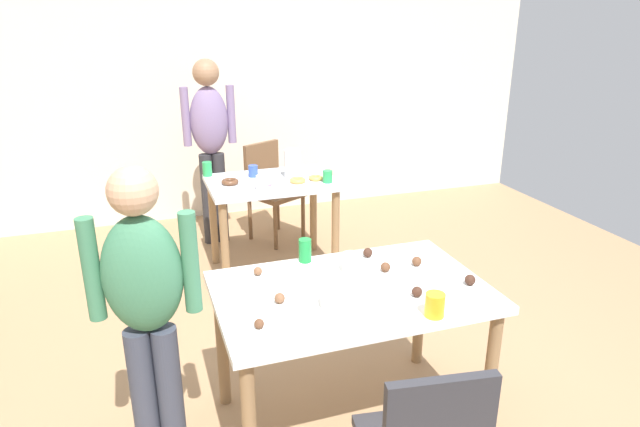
# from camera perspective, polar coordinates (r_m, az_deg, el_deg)

# --- Properties ---
(ground_plane) EXTENTS (6.40, 6.40, 0.00)m
(ground_plane) POSITION_cam_1_polar(r_m,az_deg,el_deg) (3.18, 3.33, -18.24)
(ground_plane) COLOR #9E7A56
(wall_back) EXTENTS (6.40, 0.10, 2.60)m
(wall_back) POSITION_cam_1_polar(r_m,az_deg,el_deg) (5.63, -8.97, 12.95)
(wall_back) COLOR beige
(wall_back) RESTS_ON ground_plane
(dining_table_near) EXTENTS (1.26, 0.80, 0.75)m
(dining_table_near) POSITION_cam_1_polar(r_m,az_deg,el_deg) (2.67, 3.17, -9.46)
(dining_table_near) COLOR white
(dining_table_near) RESTS_ON ground_plane
(dining_table_far) EXTENTS (0.97, 0.67, 0.75)m
(dining_table_far) POSITION_cam_1_polar(r_m,az_deg,el_deg) (4.32, -4.95, 1.83)
(dining_table_far) COLOR silver
(dining_table_far) RESTS_ON ground_plane
(chair_far_table) EXTENTS (0.54, 0.54, 0.87)m
(chair_far_table) POSITION_cam_1_polar(r_m,az_deg,el_deg) (5.02, -5.15, 2.90)
(chair_far_table) COLOR brown
(chair_far_table) RESTS_ON ground_plane
(person_girl_near) EXTENTS (0.46, 0.24, 1.42)m
(person_girl_near) POSITION_cam_1_polar(r_m,az_deg,el_deg) (2.41, -17.38, -8.75)
(person_girl_near) COLOR #383D4C
(person_girl_near) RESTS_ON ground_plane
(person_adult_far) EXTENTS (0.45, 0.22, 1.61)m
(person_adult_far) POSITION_cam_1_polar(r_m,az_deg,el_deg) (4.87, -11.19, 7.82)
(person_adult_far) COLOR #28282D
(person_adult_far) RESTS_ON ground_plane
(mixing_bowl) EXTENTS (0.21, 0.21, 0.08)m
(mixing_bowl) POSITION_cam_1_polar(r_m,az_deg,el_deg) (2.45, 2.62, -8.75)
(mixing_bowl) COLOR white
(mixing_bowl) RESTS_ON dining_table_near
(soda_can) EXTENTS (0.07, 0.07, 0.12)m
(soda_can) POSITION_cam_1_polar(r_m,az_deg,el_deg) (2.86, -1.54, -3.80)
(soda_can) COLOR #198438
(soda_can) RESTS_ON dining_table_near
(fork_near) EXTENTS (0.17, 0.02, 0.01)m
(fork_near) POSITION_cam_1_polar(r_m,az_deg,el_deg) (2.89, 12.62, -5.31)
(fork_near) COLOR silver
(fork_near) RESTS_ON dining_table_near
(cup_near_0) EXTENTS (0.08, 0.08, 0.10)m
(cup_near_0) POSITION_cam_1_polar(r_m,az_deg,el_deg) (2.42, 11.68, -9.16)
(cup_near_0) COLOR yellow
(cup_near_0) RESTS_ON dining_table_near
(cup_near_1) EXTENTS (0.08, 0.08, 0.10)m
(cup_near_1) POSITION_cam_1_polar(r_m,az_deg,el_deg) (2.74, 3.16, -5.10)
(cup_near_1) COLOR white
(cup_near_1) RESTS_ON dining_table_near
(cake_ball_0) EXTENTS (0.05, 0.05, 0.05)m
(cake_ball_0) POSITION_cam_1_polar(r_m,az_deg,el_deg) (2.59, 1.87, -7.36)
(cake_ball_0) COLOR brown
(cake_ball_0) RESTS_ON dining_table_near
(cake_ball_1) EXTENTS (0.05, 0.05, 0.05)m
(cake_ball_1) POSITION_cam_1_polar(r_m,az_deg,el_deg) (2.78, 6.72, -5.47)
(cake_ball_1) COLOR brown
(cake_ball_1) RESTS_ON dining_table_near
(cake_ball_2) EXTENTS (0.05, 0.05, 0.05)m
(cake_ball_2) POSITION_cam_1_polar(r_m,az_deg,el_deg) (2.87, 9.88, -4.84)
(cake_ball_2) COLOR brown
(cake_ball_2) RESTS_ON dining_table_near
(cake_ball_3) EXTENTS (0.05, 0.05, 0.05)m
(cake_ball_3) POSITION_cam_1_polar(r_m,az_deg,el_deg) (2.57, 9.91, -7.90)
(cake_ball_3) COLOR #3D2319
(cake_ball_3) RESTS_ON dining_table_near
(cake_ball_4) EXTENTS (0.05, 0.05, 0.05)m
(cake_ball_4) POSITION_cam_1_polar(r_m,az_deg,el_deg) (2.73, 15.12, -6.58)
(cake_ball_4) COLOR #3D2319
(cake_ball_4) RESTS_ON dining_table_near
(cake_ball_5) EXTENTS (0.04, 0.04, 0.04)m
(cake_ball_5) POSITION_cam_1_polar(r_m,az_deg,el_deg) (2.32, -6.26, -11.16)
(cake_ball_5) COLOR brown
(cake_ball_5) RESTS_ON dining_table_near
(cake_ball_6) EXTENTS (0.05, 0.05, 0.05)m
(cake_ball_6) POSITION_cam_1_polar(r_m,az_deg,el_deg) (2.93, 4.91, -4.01)
(cake_ball_6) COLOR #3D2319
(cake_ball_6) RESTS_ON dining_table_near
(cake_ball_7) EXTENTS (0.05, 0.05, 0.05)m
(cake_ball_7) POSITION_cam_1_polar(r_m,az_deg,el_deg) (2.49, -4.16, -8.64)
(cake_ball_7) COLOR brown
(cake_ball_7) RESTS_ON dining_table_near
(cake_ball_8) EXTENTS (0.04, 0.04, 0.04)m
(cake_ball_8) POSITION_cam_1_polar(r_m,az_deg,el_deg) (2.56, 4.32, -7.87)
(cake_ball_8) COLOR brown
(cake_ball_8) RESTS_ON dining_table_near
(cake_ball_9) EXTENTS (0.04, 0.04, 0.04)m
(cake_ball_9) POSITION_cam_1_polar(r_m,az_deg,el_deg) (2.75, -6.39, -5.89)
(cake_ball_9) COLOR brown
(cake_ball_9) RESTS_ON dining_table_near
(pitcher_far) EXTENTS (0.13, 0.13, 0.22)m
(pitcher_far) POSITION_cam_1_polar(r_m,az_deg,el_deg) (4.31, -2.83, 5.10)
(pitcher_far) COLOR white
(pitcher_far) RESTS_ON dining_table_far
(cup_far_0) EXTENTS (0.07, 0.07, 0.09)m
(cup_far_0) POSITION_cam_1_polar(r_m,az_deg,el_deg) (4.20, 0.78, 3.81)
(cup_far_0) COLOR green
(cup_far_0) RESTS_ON dining_table_far
(cup_far_1) EXTENTS (0.07, 0.07, 0.11)m
(cup_far_1) POSITION_cam_1_polar(r_m,az_deg,el_deg) (4.45, -11.48, 4.50)
(cup_far_1) COLOR green
(cup_far_1) RESTS_ON dining_table_far
(cup_far_2) EXTENTS (0.07, 0.07, 0.09)m
(cup_far_2) POSITION_cam_1_polar(r_m,az_deg,el_deg) (4.38, -6.87, 4.34)
(cup_far_2) COLOR #3351B2
(cup_far_2) RESTS_ON dining_table_far
(cup_far_3) EXTENTS (0.08, 0.08, 0.11)m
(cup_far_3) POSITION_cam_1_polar(r_m,az_deg,el_deg) (4.02, -5.97, 3.13)
(cup_far_3) COLOR white
(cup_far_3) RESTS_ON dining_table_far
(donut_far_0) EXTENTS (0.11, 0.11, 0.03)m
(donut_far_0) POSITION_cam_1_polar(r_m,az_deg,el_deg) (4.27, -0.43, 3.66)
(donut_far_0) COLOR gold
(donut_far_0) RESTS_ON dining_table_far
(donut_far_1) EXTENTS (0.12, 0.12, 0.04)m
(donut_far_1) POSITION_cam_1_polar(r_m,az_deg,el_deg) (4.20, -2.30, 3.42)
(donut_far_1) COLOR gold
(donut_far_1) RESTS_ON dining_table_far
(donut_far_2) EXTENTS (0.13, 0.13, 0.04)m
(donut_far_2) POSITION_cam_1_polar(r_m,az_deg,el_deg) (4.21, -9.20, 3.22)
(donut_far_2) COLOR brown
(donut_far_2) RESTS_ON dining_table_far
(donut_far_3) EXTENTS (0.14, 0.14, 0.04)m
(donut_far_3) POSITION_cam_1_polar(r_m,az_deg,el_deg) (4.41, -1.28, 4.24)
(donut_far_3) COLOR white
(donut_far_3) RESTS_ON dining_table_far
(donut_far_4) EXTENTS (0.11, 0.11, 0.03)m
(donut_far_4) POSITION_cam_1_polar(r_m,az_deg,el_deg) (4.16, -5.67, 3.12)
(donut_far_4) COLOR pink
(donut_far_4) RESTS_ON dining_table_far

